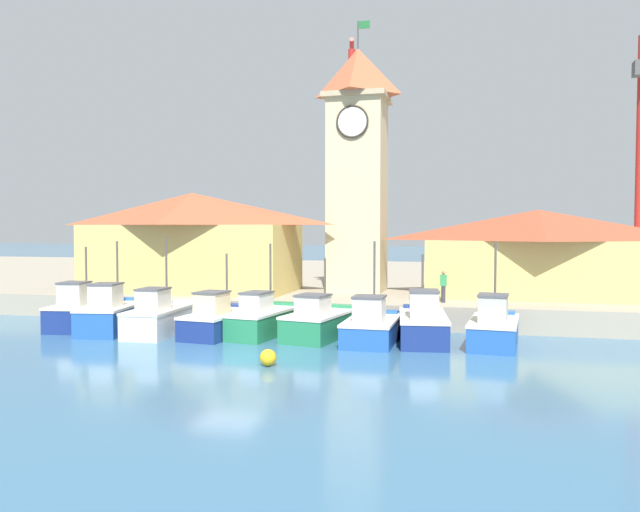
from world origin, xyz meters
name	(u,v)px	position (x,y,z in m)	size (l,w,h in m)	color
ground_plane	(227,358)	(0.00, 0.00, 0.00)	(300.00, 300.00, 0.00)	#386689
quay_wharf	(359,282)	(0.00, 28.04, 0.61)	(120.00, 40.00, 1.21)	#9E937F
fishing_boat_far_left	(81,312)	(-9.84, 4.96, 0.81)	(2.62, 4.63, 4.04)	navy
fishing_boat_left_outer	(113,315)	(-7.71, 4.36, 0.83)	(2.69, 4.83, 4.35)	#2356A8
fishing_boat_left_inner	(161,317)	(-5.18, 4.42, 0.78)	(2.16, 4.96, 4.55)	silver
fishing_boat_mid_left	(220,320)	(-2.29, 4.69, 0.72)	(2.48, 4.92, 3.79)	navy
fishing_boat_center	(264,319)	(-0.28, 5.16, 0.74)	(2.44, 4.97, 4.26)	#237A4C
fishing_boat_mid_right	(320,322)	(2.39, 5.10, 0.73)	(2.85, 4.81, 3.61)	#237A4C
fishing_boat_right_inner	(372,326)	(4.87, 4.55, 0.71)	(2.25, 4.46, 4.41)	#2356A8
fishing_boat_right_outer	(423,324)	(7.01, 5.33, 0.79)	(2.63, 5.29, 3.81)	navy
fishing_boat_far_right	(494,328)	(10.00, 5.06, 0.75)	(2.32, 4.59, 4.40)	#2356A8
clock_tower	(358,164)	(2.36, 14.59, 8.80)	(3.70, 3.70, 16.00)	beige
warehouse_left	(192,241)	(-7.31, 12.32, 4.22)	(12.51, 6.24, 5.89)	tan
warehouse_right	(538,252)	(12.58, 14.04, 3.66)	(12.32, 6.32, 4.79)	tan
port_crane_near	(351,183)	(-0.69, 28.25, 8.64)	(2.92, 11.11, 19.15)	maroon
port_crane_far	(639,188)	(20.34, 25.73, 7.77)	(2.66, 7.41, 17.46)	maroon
mooring_buoy	(268,358)	(1.97, -0.93, 0.30)	(0.61, 0.61, 0.61)	gold
dock_worker_near_tower	(443,286)	(7.66, 9.91, 2.06)	(0.34, 0.22, 1.62)	#33333D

